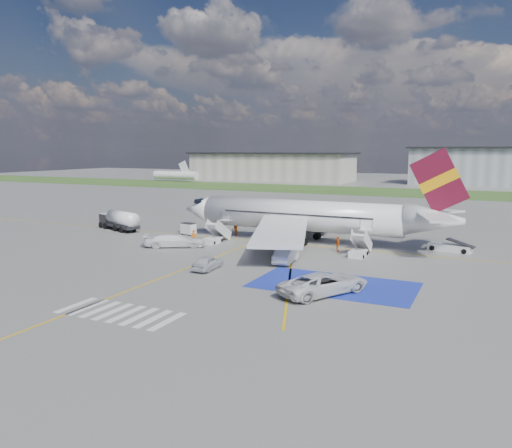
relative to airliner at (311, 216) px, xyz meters
The scene contains 22 objects.
ground 14.48m from the airliner, 96.14° to the right, with size 400.00×400.00×0.00m, color #60605E.
grass_strip 81.08m from the airliner, 91.06° to the left, with size 400.00×30.00×0.01m, color #2D4C1E.
taxiway_line_main 4.21m from the airliner, 126.97° to the right, with size 120.00×0.20×0.01m, color gold.
taxiway_line_cross 25.10m from the airliner, 105.17° to the right, with size 0.20×60.00×0.01m, color gold.
taxiway_line_diag 4.21m from the airliner, 126.97° to the right, with size 0.20×60.00×0.01m, color gold.
staging_box 20.19m from the airliner, 64.74° to the right, with size 14.00×8.00×0.01m, color #1A2B9E.
crosswalk 32.35m from the airliner, 95.90° to the right, with size 9.00×4.00×0.01m.
terminal_west 129.04m from the airliner, 115.97° to the left, with size 60.00×22.00×10.00m, color #9F9789.
terminal_centre 122.43m from the airliner, 81.31° to the left, with size 48.00×18.00×12.00m, color gray.
airliner is the anchor object (origin of this frame).
airstairs_fwd 12.52m from the airliner, 154.30° to the right, with size 1.90×5.20×3.60m.
airstairs_aft 9.59m from the airliner, 35.25° to the right, with size 1.90×5.20×3.60m.
fuel_tanker 28.76m from the airliner, behind, with size 8.58×5.05×2.85m.
gpu_cart 17.49m from the airliner, behind, with size 2.19×1.64×1.65m.
belt_loader 16.78m from the airliner, ahead, with size 5.28×2.69×1.53m.
car_silver_a 18.68m from the airliner, 103.52° to the right, with size 1.66×4.13×1.41m, color #B8BAC0.
car_silver_b 12.24m from the airliner, 82.91° to the right, with size 1.67×4.79×1.58m, color silver.
van_white_a 22.76m from the airliner, 67.79° to the right, with size 2.90×6.28×2.36m, color silver.
van_white_b 17.16m from the airliner, 144.73° to the right, with size 2.22×5.47×2.14m, color white.
crew_fwd 14.88m from the airliner, 147.74° to the right, with size 0.69×0.45×1.89m, color #E3600B.
crew_nose 11.19m from the airliner, behind, with size 0.93×0.72×1.91m, color orange.
crew_aft 6.51m from the airliner, 39.30° to the right, with size 1.02×0.42×1.74m, color orange.
Camera 1 is at (22.08, -45.00, 11.73)m, focal length 35.00 mm.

